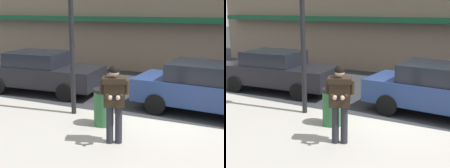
{
  "view_description": "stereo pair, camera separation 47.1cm",
  "coord_description": "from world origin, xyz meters",
  "views": [
    {
      "loc": [
        2.04,
        -8.11,
        3.14
      ],
      "look_at": [
        -0.7,
        -1.95,
        1.49
      ],
      "focal_mm": 50.0,
      "sensor_mm": 36.0,
      "label": 1
    },
    {
      "loc": [
        2.46,
        -7.9,
        3.14
      ],
      "look_at": [
        -0.7,
        -1.95,
        1.49
      ],
      "focal_mm": 50.0,
      "sensor_mm": 36.0,
      "label": 2
    }
  ],
  "objects": [
    {
      "name": "ground_plane",
      "position": [
        0.0,
        0.0,
        0.0
      ],
      "size": [
        80.0,
        80.0,
        0.0
      ],
      "primitive_type": "plane",
      "color": "#2B2D30"
    },
    {
      "name": "curb_paint_line",
      "position": [
        1.0,
        0.05,
        0.0
      ],
      "size": [
        28.0,
        0.12,
        0.01
      ],
      "primitive_type": "cube",
      "color": "silver",
      "rests_on": "ground"
    },
    {
      "name": "parked_sedan_near",
      "position": [
        -5.1,
        1.4,
        0.79
      ],
      "size": [
        4.62,
        2.17,
        1.54
      ],
      "color": "black",
      "rests_on": "ground"
    },
    {
      "name": "parked_sedan_mid",
      "position": [
        1.01,
        1.38,
        0.79
      ],
      "size": [
        4.62,
        2.17,
        1.54
      ],
      "color": "navy",
      "rests_on": "ground"
    },
    {
      "name": "man_texting_on_phone",
      "position": [
        -0.6,
        -2.06,
        1.25
      ],
      "size": [
        0.61,
        0.65,
        1.81
      ],
      "color": "#23232B",
      "rests_on": "sidewalk"
    },
    {
      "name": "street_lamp_post",
      "position": [
        -2.49,
        -0.65,
        3.14
      ],
      "size": [
        0.36,
        0.36,
        4.88
      ],
      "color": "black",
      "rests_on": "sidewalk"
    },
    {
      "name": "trash_bin",
      "position": [
        -1.3,
        -1.12,
        0.63
      ],
      "size": [
        0.55,
        0.55,
        0.98
      ],
      "color": "#2D6638",
      "rests_on": "sidewalk"
    }
  ]
}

